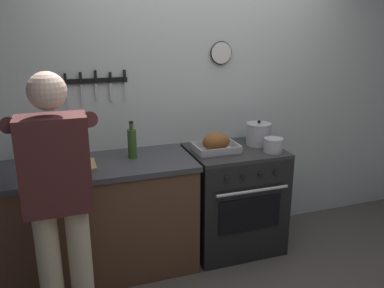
{
  "coord_description": "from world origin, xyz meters",
  "views": [
    {
      "loc": [
        -1.13,
        -1.86,
        1.9
      ],
      "look_at": [
        -0.21,
        0.85,
        1.02
      ],
      "focal_mm": 36.9,
      "sensor_mm": 36.0,
      "label": 1
    }
  ],
  "objects_px": {
    "saucepan": "(273,145)",
    "bottle_vinegar": "(68,146)",
    "roasting_pan": "(216,144)",
    "cutting_board": "(70,167)",
    "person_cook": "(58,193)",
    "stock_pot": "(258,134)",
    "bottle_cooking_oil": "(81,146)",
    "bottle_olive_oil": "(132,143)",
    "stove": "(233,198)",
    "bottle_wine_red": "(50,144)"
  },
  "relations": [
    {
      "from": "stock_pot",
      "to": "cutting_board",
      "type": "height_order",
      "value": "stock_pot"
    },
    {
      "from": "bottle_wine_red",
      "to": "bottle_olive_oil",
      "type": "distance_m",
      "value": 0.61
    },
    {
      "from": "bottle_cooking_oil",
      "to": "bottle_olive_oil",
      "type": "distance_m",
      "value": 0.39
    },
    {
      "from": "stove",
      "to": "roasting_pan",
      "type": "distance_m",
      "value": 0.55
    },
    {
      "from": "saucepan",
      "to": "bottle_cooking_oil",
      "type": "relative_size",
      "value": 0.63
    },
    {
      "from": "person_cook",
      "to": "stock_pot",
      "type": "distance_m",
      "value": 1.77
    },
    {
      "from": "person_cook",
      "to": "bottle_cooking_oil",
      "type": "relative_size",
      "value": 6.84
    },
    {
      "from": "bottle_wine_red",
      "to": "bottle_olive_oil",
      "type": "relative_size",
      "value": 1.1
    },
    {
      "from": "stock_pot",
      "to": "bottle_cooking_oil",
      "type": "distance_m",
      "value": 1.47
    },
    {
      "from": "person_cook",
      "to": "bottle_olive_oil",
      "type": "distance_m",
      "value": 0.86
    },
    {
      "from": "cutting_board",
      "to": "bottle_vinegar",
      "type": "bearing_deg",
      "value": 88.7
    },
    {
      "from": "stove",
      "to": "person_cook",
      "type": "distance_m",
      "value": 1.61
    },
    {
      "from": "roasting_pan",
      "to": "bottle_cooking_oil",
      "type": "bearing_deg",
      "value": 169.76
    },
    {
      "from": "bottle_vinegar",
      "to": "saucepan",
      "type": "bearing_deg",
      "value": -13.22
    },
    {
      "from": "stove",
      "to": "roasting_pan",
      "type": "height_order",
      "value": "roasting_pan"
    },
    {
      "from": "bottle_olive_oil",
      "to": "stove",
      "type": "bearing_deg",
      "value": -3.43
    },
    {
      "from": "roasting_pan",
      "to": "bottle_vinegar",
      "type": "bearing_deg",
      "value": 168.79
    },
    {
      "from": "stove",
      "to": "saucepan",
      "type": "xyz_separation_m",
      "value": [
        0.26,
        -0.17,
        0.51
      ]
    },
    {
      "from": "bottle_wine_red",
      "to": "saucepan",
      "type": "bearing_deg",
      "value": -11.63
    },
    {
      "from": "person_cook",
      "to": "bottle_wine_red",
      "type": "height_order",
      "value": "person_cook"
    },
    {
      "from": "bottle_cooking_oil",
      "to": "bottle_vinegar",
      "type": "xyz_separation_m",
      "value": [
        -0.09,
        0.04,
        0.0
      ]
    },
    {
      "from": "bottle_cooking_oil",
      "to": "bottle_olive_oil",
      "type": "relative_size",
      "value": 0.83
    },
    {
      "from": "saucepan",
      "to": "bottle_vinegar",
      "type": "xyz_separation_m",
      "value": [
        -1.58,
        0.37,
        0.04
      ]
    },
    {
      "from": "roasting_pan",
      "to": "cutting_board",
      "type": "bearing_deg",
      "value": -179.81
    },
    {
      "from": "stove",
      "to": "bottle_wine_red",
      "type": "bearing_deg",
      "value": 172.91
    },
    {
      "from": "bottle_wine_red",
      "to": "bottle_olive_oil",
      "type": "height_order",
      "value": "bottle_wine_red"
    },
    {
      "from": "person_cook",
      "to": "saucepan",
      "type": "distance_m",
      "value": 1.72
    },
    {
      "from": "person_cook",
      "to": "saucepan",
      "type": "relative_size",
      "value": 10.87
    },
    {
      "from": "saucepan",
      "to": "cutting_board",
      "type": "relative_size",
      "value": 0.42
    },
    {
      "from": "bottle_cooking_oil",
      "to": "bottle_wine_red",
      "type": "bearing_deg",
      "value": 175.54
    },
    {
      "from": "roasting_pan",
      "to": "bottle_vinegar",
      "type": "height_order",
      "value": "bottle_vinegar"
    },
    {
      "from": "roasting_pan",
      "to": "saucepan",
      "type": "distance_m",
      "value": 0.46
    },
    {
      "from": "bottle_cooking_oil",
      "to": "person_cook",
      "type": "bearing_deg",
      "value": -103.59
    },
    {
      "from": "stock_pot",
      "to": "bottle_wine_red",
      "type": "relative_size",
      "value": 0.68
    },
    {
      "from": "stove",
      "to": "bottle_wine_red",
      "type": "height_order",
      "value": "bottle_wine_red"
    },
    {
      "from": "person_cook",
      "to": "bottle_wine_red",
      "type": "xyz_separation_m",
      "value": [
        -0.04,
        0.77,
        0.08
      ]
    },
    {
      "from": "stove",
      "to": "bottle_olive_oil",
      "type": "relative_size",
      "value": 3.08
    },
    {
      "from": "cutting_board",
      "to": "saucepan",
      "type": "bearing_deg",
      "value": -5.12
    },
    {
      "from": "roasting_pan",
      "to": "bottle_olive_oil",
      "type": "relative_size",
      "value": 1.21
    },
    {
      "from": "bottle_wine_red",
      "to": "bottle_vinegar",
      "type": "xyz_separation_m",
      "value": [
        0.13,
        0.02,
        -0.03
      ]
    },
    {
      "from": "bottle_cooking_oil",
      "to": "bottle_olive_oil",
      "type": "height_order",
      "value": "bottle_olive_oil"
    },
    {
      "from": "bottle_wine_red",
      "to": "cutting_board",
      "type": "bearing_deg",
      "value": -58.94
    },
    {
      "from": "roasting_pan",
      "to": "bottle_vinegar",
      "type": "xyz_separation_m",
      "value": [
        -1.13,
        0.22,
        0.03
      ]
    },
    {
      "from": "stock_pot",
      "to": "bottle_cooking_oil",
      "type": "bearing_deg",
      "value": 175.69
    },
    {
      "from": "bottle_cooking_oil",
      "to": "stove",
      "type": "bearing_deg",
      "value": -7.56
    },
    {
      "from": "stove",
      "to": "bottle_olive_oil",
      "type": "xyz_separation_m",
      "value": [
        -0.85,
        0.05,
        0.57
      ]
    },
    {
      "from": "stove",
      "to": "bottle_cooking_oil",
      "type": "distance_m",
      "value": 1.35
    },
    {
      "from": "stock_pot",
      "to": "cutting_board",
      "type": "relative_size",
      "value": 0.6
    },
    {
      "from": "person_cook",
      "to": "stock_pot",
      "type": "height_order",
      "value": "person_cook"
    },
    {
      "from": "saucepan",
      "to": "bottle_vinegar",
      "type": "bearing_deg",
      "value": 166.78
    }
  ]
}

